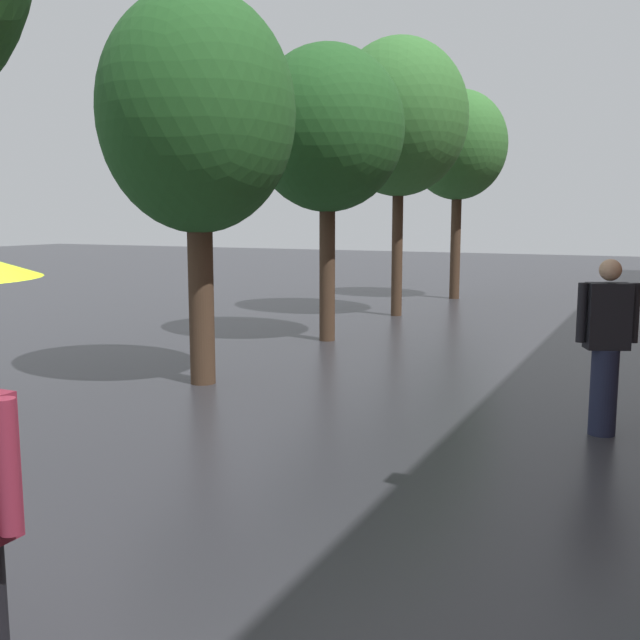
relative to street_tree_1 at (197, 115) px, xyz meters
The scene contains 5 objects.
street_tree_1 is the anchor object (origin of this frame).
street_tree_2 3.63m from the street_tree_1, 88.98° to the left, with size 2.56×2.56×4.93m.
street_tree_3 7.18m from the street_tree_1, 89.46° to the left, with size 2.86×2.86×5.78m.
street_tree_4 10.88m from the street_tree_1, 88.32° to the left, with size 2.47×2.47×5.27m.
pedestrian_walking_midground 5.42m from the street_tree_1, ahead, with size 0.55×0.36×1.73m.
Camera 1 is at (2.07, -1.72, 2.14)m, focal length 41.00 mm.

